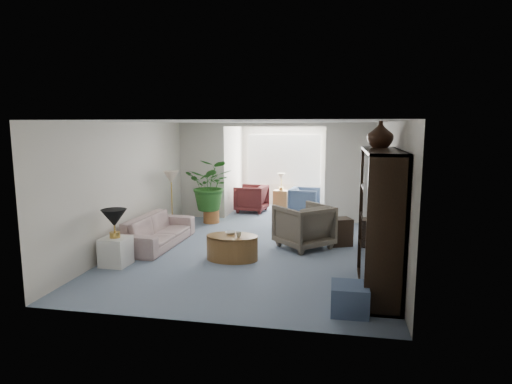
% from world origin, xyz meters
% --- Properties ---
extents(floor, '(6.00, 6.00, 0.00)m').
position_xyz_m(floor, '(0.00, 0.00, 0.00)').
color(floor, gray).
rests_on(floor, ground).
extents(sunroom_floor, '(2.60, 2.60, 0.00)m').
position_xyz_m(sunroom_floor, '(0.00, 4.10, 0.00)').
color(sunroom_floor, gray).
rests_on(sunroom_floor, ground).
extents(back_pier_left, '(1.20, 0.12, 2.50)m').
position_xyz_m(back_pier_left, '(-1.90, 3.00, 1.25)').
color(back_pier_left, silver).
rests_on(back_pier_left, ground).
extents(back_pier_right, '(1.20, 0.12, 2.50)m').
position_xyz_m(back_pier_right, '(1.90, 3.00, 1.25)').
color(back_pier_right, silver).
rests_on(back_pier_right, ground).
extents(back_header, '(2.60, 0.12, 0.10)m').
position_xyz_m(back_header, '(0.00, 3.00, 2.45)').
color(back_header, silver).
rests_on(back_header, back_pier_left).
extents(window_pane, '(2.20, 0.02, 1.50)m').
position_xyz_m(window_pane, '(0.00, 5.18, 1.40)').
color(window_pane, white).
extents(window_blinds, '(2.20, 0.02, 1.50)m').
position_xyz_m(window_blinds, '(0.00, 5.15, 1.40)').
color(window_blinds, white).
extents(framed_picture, '(0.04, 0.50, 0.40)m').
position_xyz_m(framed_picture, '(2.46, -0.10, 1.70)').
color(framed_picture, '#AEA28B').
extents(sofa, '(0.89, 2.10, 0.61)m').
position_xyz_m(sofa, '(-1.97, 0.20, 0.30)').
color(sofa, beige).
rests_on(sofa, ground).
extents(end_table, '(0.47, 0.47, 0.50)m').
position_xyz_m(end_table, '(-2.17, -1.15, 0.25)').
color(end_table, white).
rests_on(end_table, ground).
extents(table_lamp, '(0.44, 0.44, 0.30)m').
position_xyz_m(table_lamp, '(-2.17, -1.15, 0.85)').
color(table_lamp, black).
rests_on(table_lamp, end_table).
extents(floor_lamp, '(0.36, 0.36, 0.28)m').
position_xyz_m(floor_lamp, '(-2.16, 1.49, 1.25)').
color(floor_lamp, beige).
rests_on(floor_lamp, ground).
extents(coffee_table, '(1.19, 1.19, 0.45)m').
position_xyz_m(coffee_table, '(-0.25, -0.44, 0.23)').
color(coffee_table, brown).
rests_on(coffee_table, ground).
extents(coffee_bowl, '(0.25, 0.25, 0.05)m').
position_xyz_m(coffee_bowl, '(-0.30, -0.34, 0.47)').
color(coffee_bowl, white).
rests_on(coffee_bowl, coffee_table).
extents(coffee_cup, '(0.13, 0.13, 0.10)m').
position_xyz_m(coffee_cup, '(-0.10, -0.54, 0.50)').
color(coffee_cup, beige).
rests_on(coffee_cup, coffee_table).
extents(wingback_chair, '(1.35, 1.35, 0.88)m').
position_xyz_m(wingback_chair, '(0.97, 0.61, 0.44)').
color(wingback_chair, '#5B5448').
rests_on(wingback_chair, ground).
extents(side_table_dark, '(0.58, 0.53, 0.56)m').
position_xyz_m(side_table_dark, '(1.67, 0.91, 0.28)').
color(side_table_dark, black).
rests_on(side_table_dark, ground).
extents(entertainment_cabinet, '(0.50, 1.88, 2.09)m').
position_xyz_m(entertainment_cabinet, '(2.23, -1.51, 1.05)').
color(entertainment_cabinet, black).
rests_on(entertainment_cabinet, ground).
extents(cabinet_urn, '(0.39, 0.39, 0.41)m').
position_xyz_m(cabinet_urn, '(2.23, -1.01, 2.30)').
color(cabinet_urn, black).
rests_on(cabinet_urn, entertainment_cabinet).
extents(ottoman, '(0.49, 0.49, 0.39)m').
position_xyz_m(ottoman, '(1.81, -2.37, 0.19)').
color(ottoman, slate).
rests_on(ottoman, ground).
extents(plant_pot, '(0.40, 0.40, 0.32)m').
position_xyz_m(plant_pot, '(-1.49, 2.41, 0.16)').
color(plant_pot, '#AA6431').
rests_on(plant_pot, ground).
extents(house_plant, '(1.16, 1.00, 1.28)m').
position_xyz_m(house_plant, '(-1.49, 2.41, 0.96)').
color(house_plant, '#286021').
rests_on(house_plant, plant_pot).
extents(sunroom_chair_blue, '(0.88, 0.86, 0.73)m').
position_xyz_m(sunroom_chair_blue, '(0.73, 3.97, 0.36)').
color(sunroom_chair_blue, slate).
rests_on(sunroom_chair_blue, ground).
extents(sunroom_chair_maroon, '(0.92, 0.90, 0.76)m').
position_xyz_m(sunroom_chair_maroon, '(-0.77, 3.97, 0.38)').
color(sunroom_chair_maroon, '#531E1C').
rests_on(sunroom_chair_maroon, ground).
extents(sunroom_table, '(0.46, 0.38, 0.52)m').
position_xyz_m(sunroom_table, '(-0.02, 4.72, 0.26)').
color(sunroom_table, brown).
rests_on(sunroom_table, ground).
extents(shelf_clutter, '(0.30, 1.16, 1.06)m').
position_xyz_m(shelf_clutter, '(2.18, -1.58, 1.09)').
color(shelf_clutter, '#282522').
rests_on(shelf_clutter, entertainment_cabinet).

